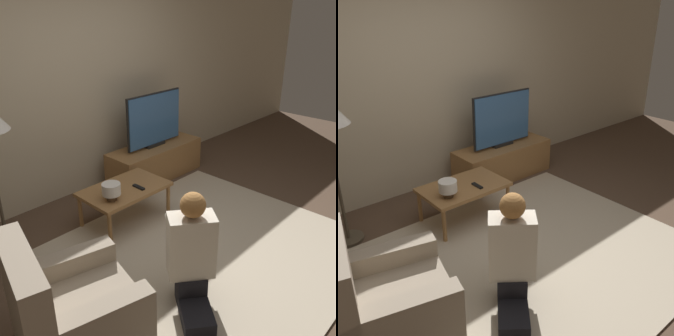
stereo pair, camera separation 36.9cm
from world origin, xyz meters
TOP-DOWN VIEW (x-y plane):
  - ground_plane at (0.00, 0.00)m, footprint 10.00×10.00m
  - wall_back at (0.00, 1.93)m, footprint 10.00×0.06m
  - rug at (0.00, 0.00)m, footprint 2.77×2.39m
  - tv_stand at (0.88, 1.51)m, footprint 1.30×0.47m
  - tv at (0.88, 1.51)m, footprint 0.89×0.08m
  - coffee_table at (-0.12, 0.95)m, footprint 0.87×0.55m
  - armchair at (-1.40, -0.03)m, footprint 0.90×0.87m
  - person_kneeling at (-0.55, -0.29)m, footprint 0.69×0.78m
  - table_lamp at (-0.37, 0.85)m, footprint 0.18×0.18m
  - remote at (-0.02, 0.84)m, footprint 0.04×0.15m

SIDE VIEW (x-z plane):
  - ground_plane at x=0.00m, z-range 0.00..0.00m
  - rug at x=0.00m, z-range 0.00..0.02m
  - tv_stand at x=0.88m, z-range 0.00..0.43m
  - armchair at x=-1.40m, z-range -0.15..0.72m
  - coffee_table at x=-0.12m, z-range 0.16..0.55m
  - remote at x=-0.02m, z-range 0.39..0.41m
  - person_kneeling at x=-0.55m, z-range 0.00..0.93m
  - table_lamp at x=-0.37m, z-range 0.41..0.58m
  - tv at x=0.88m, z-range 0.44..1.12m
  - wall_back at x=0.00m, z-range 0.00..2.60m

